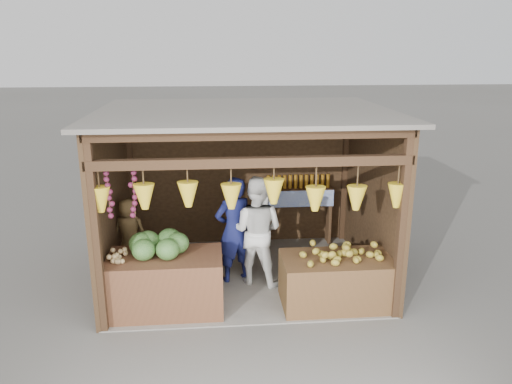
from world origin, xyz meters
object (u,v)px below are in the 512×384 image
Objects in this scene: counter_right at (338,281)px; man_standing at (234,230)px; woman_standing at (257,230)px; vendor_seated at (130,232)px; counter_left at (166,283)px.

man_standing is at bearing 147.89° from counter_right.
man_standing is at bearing 11.15° from woman_standing.
counter_right is 0.93× the size of woman_standing.
counter_right is 3.21m from vendor_seated.
man_standing is at bearing -170.81° from vendor_seated.
woman_standing is (-1.08, 0.81, 0.50)m from counter_right.
man_standing is at bearing 40.56° from counter_left.
counter_right is 0.94× the size of man_standing.
counter_left is 0.91× the size of woman_standing.
counter_right is at bearing 174.81° from vendor_seated.
counter_right is at bearing 126.77° from man_standing.
woman_standing is (0.34, -0.08, 0.01)m from man_standing.
woman_standing is 1.95m from vendor_seated.
man_standing reaches higher than counter_left.
man_standing reaches higher than vendor_seated.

